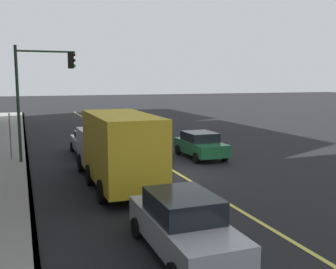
# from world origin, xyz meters

# --- Properties ---
(ground) EXTENTS (200.00, 200.00, 0.00)m
(ground) POSITION_xyz_m (0.00, 0.00, 0.00)
(ground) COLOR black
(curb_edge) EXTENTS (80.00, 0.16, 0.15)m
(curb_edge) POSITION_xyz_m (0.00, 6.92, 0.07)
(curb_edge) COLOR slate
(curb_edge) RESTS_ON ground
(lane_stripe_center) EXTENTS (80.00, 0.16, 0.01)m
(lane_stripe_center) POSITION_xyz_m (0.00, 0.00, 0.01)
(lane_stripe_center) COLOR #D8CC4C
(lane_stripe_center) RESTS_ON ground
(car_green) EXTENTS (4.06, 1.98, 1.52)m
(car_green) POSITION_xyz_m (3.25, -2.75, 0.79)
(car_green) COLOR #1E6038
(car_green) RESTS_ON ground
(car_silver) EXTENTS (4.61, 1.89, 1.65)m
(car_silver) POSITION_xyz_m (-8.50, 3.25, 0.82)
(car_silver) COLOR #A8AAB2
(car_silver) RESTS_ON ground
(car_white) EXTENTS (4.53, 2.02, 1.46)m
(car_white) POSITION_xyz_m (6.45, 3.23, 0.76)
(car_white) COLOR silver
(car_white) RESTS_ON ground
(truck_yellow) EXTENTS (8.03, 2.49, 3.21)m
(truck_yellow) POSITION_xyz_m (-1.16, 3.29, 1.69)
(truck_yellow) COLOR silver
(truck_yellow) RESTS_ON ground
(traffic_light_mast) EXTENTS (0.28, 3.19, 6.41)m
(traffic_light_mast) POSITION_xyz_m (4.96, 6.15, 4.31)
(traffic_light_mast) COLOR #1E3823
(traffic_light_mast) RESTS_ON ground
(street_sign_post) EXTENTS (0.60, 0.08, 2.75)m
(street_sign_post) POSITION_xyz_m (5.84, 7.74, 1.63)
(street_sign_post) COLOR slate
(street_sign_post) RESTS_ON ground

